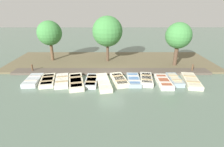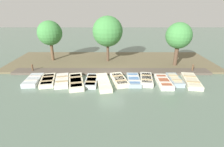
{
  "view_description": "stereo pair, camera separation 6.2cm",
  "coord_description": "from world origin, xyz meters",
  "px_view_note": "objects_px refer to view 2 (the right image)",
  "views": [
    {
      "loc": [
        15.46,
        0.04,
        6.59
      ],
      "look_at": [
        0.49,
        0.07,
        0.65
      ],
      "focal_mm": 28.0,
      "sensor_mm": 36.0,
      "label": 1
    },
    {
      "loc": [
        15.46,
        0.1,
        6.59
      ],
      "look_at": [
        0.49,
        0.07,
        0.65
      ],
      "focal_mm": 28.0,
      "sensor_mm": 36.0,
      "label": 2
    }
  ],
  "objects_px": {
    "rowboat_5": "(104,82)",
    "park_tree_center": "(179,36)",
    "rowboat_8": "(146,79)",
    "mooring_post_far": "(193,68)",
    "rowboat_0": "(33,80)",
    "park_tree_far_left": "(50,33)",
    "rowboat_4": "(91,81)",
    "rowboat_6": "(119,80)",
    "rowboat_7": "(134,80)",
    "rowboat_1": "(48,80)",
    "rowboat_10": "(175,80)",
    "rowboat_9": "(164,82)",
    "park_tree_left": "(108,32)",
    "mooring_post_near": "(33,68)",
    "rowboat_2": "(62,80)",
    "rowboat_3": "(76,82)",
    "rowboat_11": "(191,81)"
  },
  "relations": [
    {
      "from": "rowboat_5",
      "to": "rowboat_8",
      "type": "relative_size",
      "value": 1.33
    },
    {
      "from": "rowboat_6",
      "to": "rowboat_11",
      "type": "bearing_deg",
      "value": 75.48
    },
    {
      "from": "rowboat_0",
      "to": "rowboat_1",
      "type": "bearing_deg",
      "value": 85.1
    },
    {
      "from": "mooring_post_far",
      "to": "park_tree_center",
      "type": "height_order",
      "value": "park_tree_center"
    },
    {
      "from": "rowboat_8",
      "to": "mooring_post_near",
      "type": "bearing_deg",
      "value": -94.01
    },
    {
      "from": "rowboat_0",
      "to": "rowboat_2",
      "type": "xyz_separation_m",
      "value": [
        0.01,
        2.59,
        -0.04
      ]
    },
    {
      "from": "rowboat_1",
      "to": "rowboat_8",
      "type": "relative_size",
      "value": 1.06
    },
    {
      "from": "rowboat_2",
      "to": "rowboat_6",
      "type": "relative_size",
      "value": 1.03
    },
    {
      "from": "mooring_post_far",
      "to": "park_tree_far_left",
      "type": "relative_size",
      "value": 0.18
    },
    {
      "from": "rowboat_0",
      "to": "park_tree_center",
      "type": "relative_size",
      "value": 0.55
    },
    {
      "from": "rowboat_3",
      "to": "park_tree_left",
      "type": "relative_size",
      "value": 0.66
    },
    {
      "from": "park_tree_far_left",
      "to": "park_tree_left",
      "type": "distance_m",
      "value": 6.79
    },
    {
      "from": "rowboat_0",
      "to": "rowboat_5",
      "type": "xyz_separation_m",
      "value": [
        0.45,
        6.39,
        -0.01
      ]
    },
    {
      "from": "rowboat_0",
      "to": "rowboat_6",
      "type": "bearing_deg",
      "value": 86.96
    },
    {
      "from": "rowboat_10",
      "to": "mooring_post_far",
      "type": "xyz_separation_m",
      "value": [
        -2.32,
        2.58,
        0.25
      ]
    },
    {
      "from": "rowboat_5",
      "to": "rowboat_10",
      "type": "height_order",
      "value": "rowboat_10"
    },
    {
      "from": "rowboat_5",
      "to": "rowboat_8",
      "type": "bearing_deg",
      "value": 88.52
    },
    {
      "from": "rowboat_6",
      "to": "rowboat_9",
      "type": "xyz_separation_m",
      "value": [
        0.39,
        3.94,
        0.0
      ]
    },
    {
      "from": "rowboat_4",
      "to": "rowboat_8",
      "type": "xyz_separation_m",
      "value": [
        -0.18,
        5.0,
        0.06
      ]
    },
    {
      "from": "rowboat_0",
      "to": "rowboat_8",
      "type": "xyz_separation_m",
      "value": [
        -0.12,
        10.28,
        0.02
      ]
    },
    {
      "from": "rowboat_9",
      "to": "mooring_post_far",
      "type": "height_order",
      "value": "mooring_post_far"
    },
    {
      "from": "rowboat_4",
      "to": "park_tree_left",
      "type": "relative_size",
      "value": 0.53
    },
    {
      "from": "rowboat_5",
      "to": "park_tree_center",
      "type": "xyz_separation_m",
      "value": [
        -4.7,
        7.84,
        3.27
      ]
    },
    {
      "from": "rowboat_5",
      "to": "rowboat_10",
      "type": "relative_size",
      "value": 1.4
    },
    {
      "from": "mooring_post_far",
      "to": "rowboat_0",
      "type": "bearing_deg",
      "value": -81.05
    },
    {
      "from": "rowboat_6",
      "to": "park_tree_center",
      "type": "relative_size",
      "value": 0.63
    },
    {
      "from": "rowboat_4",
      "to": "rowboat_6",
      "type": "bearing_deg",
      "value": 93.89
    },
    {
      "from": "rowboat_0",
      "to": "rowboat_5",
      "type": "distance_m",
      "value": 6.41
    },
    {
      "from": "rowboat_2",
      "to": "rowboat_3",
      "type": "distance_m",
      "value": 1.39
    },
    {
      "from": "rowboat_4",
      "to": "mooring_post_far",
      "type": "height_order",
      "value": "mooring_post_far"
    },
    {
      "from": "rowboat_8",
      "to": "rowboat_1",
      "type": "bearing_deg",
      "value": -81.55
    },
    {
      "from": "rowboat_4",
      "to": "rowboat_10",
      "type": "relative_size",
      "value": 1.09
    },
    {
      "from": "mooring_post_near",
      "to": "park_tree_left",
      "type": "distance_m",
      "value": 9.03
    },
    {
      "from": "rowboat_6",
      "to": "mooring_post_near",
      "type": "bearing_deg",
      "value": -117.64
    },
    {
      "from": "rowboat_6",
      "to": "rowboat_10",
      "type": "xyz_separation_m",
      "value": [
        -0.02,
        5.07,
        0.01
      ]
    },
    {
      "from": "rowboat_11",
      "to": "rowboat_10",
      "type": "bearing_deg",
      "value": -88.57
    },
    {
      "from": "park_tree_left",
      "to": "park_tree_center",
      "type": "distance_m",
      "value": 7.78
    },
    {
      "from": "mooring_post_far",
      "to": "rowboat_1",
      "type": "bearing_deg",
      "value": -80.13
    },
    {
      "from": "rowboat_6",
      "to": "mooring_post_near",
      "type": "xyz_separation_m",
      "value": [
        -2.34,
        -8.87,
        0.26
      ]
    },
    {
      "from": "rowboat_1",
      "to": "rowboat_2",
      "type": "distance_m",
      "value": 1.27
    },
    {
      "from": "rowboat_1",
      "to": "mooring_post_far",
      "type": "relative_size",
      "value": 3.29
    },
    {
      "from": "rowboat_3",
      "to": "park_tree_center",
      "type": "distance_m",
      "value": 11.74
    },
    {
      "from": "rowboat_0",
      "to": "rowboat_7",
      "type": "height_order",
      "value": "rowboat_0"
    },
    {
      "from": "rowboat_1",
      "to": "mooring_post_far",
      "type": "height_order",
      "value": "mooring_post_far"
    },
    {
      "from": "rowboat_8",
      "to": "rowboat_9",
      "type": "relative_size",
      "value": 0.94
    },
    {
      "from": "rowboat_7",
      "to": "park_tree_far_left",
      "type": "bearing_deg",
      "value": -122.24
    },
    {
      "from": "rowboat_2",
      "to": "rowboat_5",
      "type": "xyz_separation_m",
      "value": [
        0.44,
        3.8,
        0.02
      ]
    },
    {
      "from": "rowboat_2",
      "to": "park_tree_center",
      "type": "height_order",
      "value": "park_tree_center"
    },
    {
      "from": "rowboat_8",
      "to": "rowboat_11",
      "type": "distance_m",
      "value": 4.01
    },
    {
      "from": "rowboat_0",
      "to": "rowboat_4",
      "type": "xyz_separation_m",
      "value": [
        0.06,
        5.28,
        -0.04
      ]
    }
  ]
}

